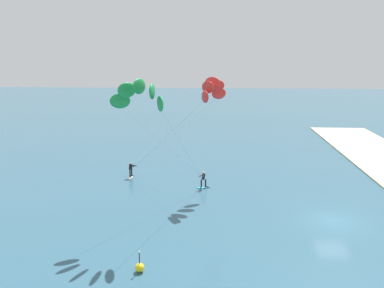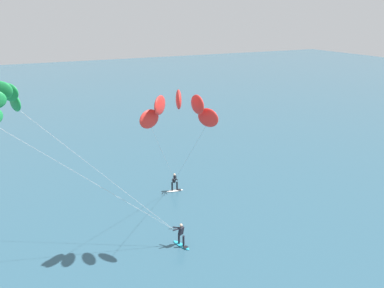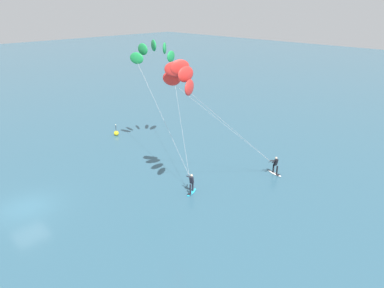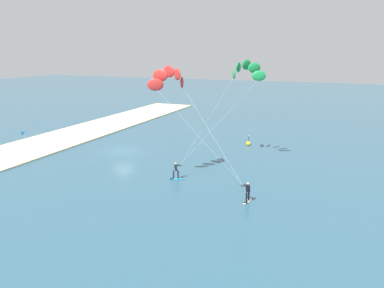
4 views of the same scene
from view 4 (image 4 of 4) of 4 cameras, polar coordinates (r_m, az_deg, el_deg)
The scene contains 6 objects.
ground_plane at distance 47.29m, azimuth -10.46°, elevation -1.03°, with size 240.00×240.00×0.00m, color #2D566B.
sand_strip at distance 54.18m, azimuth -20.78°, elevation 0.28°, with size 80.00×9.08×0.16m, color beige.
kitesurfer_nearshore at distance 41.49m, azimuth 7.80°, elevation 10.45°, with size 11.28×7.32×11.16m.
kitesurfer_mid_water at distance 34.79m, azimuth -2.99°, elevation 9.30°, with size 6.36×10.18×10.76m.
marker_buoy at distance 49.58m, azimuth 8.58°, elevation 0.10°, with size 0.56×0.56×1.38m.
beach_flag at distance 51.24m, azimuth -24.23°, elevation 1.08°, with size 0.56×0.05×2.20m.
Camera 4 is at (38.43, 24.83, 11.97)m, focal length 35.05 mm.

